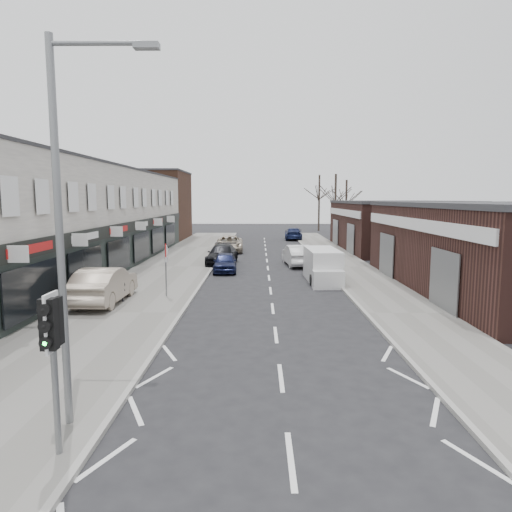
{
  "coord_description": "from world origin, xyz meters",
  "views": [
    {
      "loc": [
        -0.6,
        -10.09,
        4.92
      ],
      "look_at": [
        -0.74,
        8.3,
        2.6
      ],
      "focal_mm": 32.0,
      "sensor_mm": 36.0,
      "label": 1
    }
  ],
  "objects_px": {
    "sedan_on_pavement": "(104,285)",
    "parked_car_left_b": "(222,255)",
    "white_van": "(323,266)",
    "traffic_light": "(52,336)",
    "pedestrian": "(119,285)",
    "street_lamp": "(67,213)",
    "parked_car_right_b": "(303,253)",
    "parked_car_left_a": "(225,262)",
    "warning_sign": "(166,255)",
    "parked_car_right_a": "(297,255)",
    "parked_car_right_c": "(293,234)",
    "parked_car_left_c": "(229,244)"
  },
  "relations": [
    {
      "from": "pedestrian",
      "to": "parked_car_left_c",
      "type": "relative_size",
      "value": 0.3
    },
    {
      "from": "parked_car_left_a",
      "to": "parked_car_right_b",
      "type": "height_order",
      "value": "parked_car_left_a"
    },
    {
      "from": "pedestrian",
      "to": "parked_car_left_b",
      "type": "bearing_deg",
      "value": -93.89
    },
    {
      "from": "white_van",
      "to": "parked_car_right_c",
      "type": "relative_size",
      "value": 1.01
    },
    {
      "from": "white_van",
      "to": "traffic_light",
      "type": "bearing_deg",
      "value": -113.82
    },
    {
      "from": "street_lamp",
      "to": "traffic_light",
      "type": "bearing_deg",
      "value": -84.12
    },
    {
      "from": "parked_car_right_a",
      "to": "sedan_on_pavement",
      "type": "bearing_deg",
      "value": 46.35
    },
    {
      "from": "parked_car_right_b",
      "to": "parked_car_right_c",
      "type": "height_order",
      "value": "parked_car_right_c"
    },
    {
      "from": "sedan_on_pavement",
      "to": "parked_car_left_b",
      "type": "relative_size",
      "value": 1.0
    },
    {
      "from": "parked_car_left_c",
      "to": "warning_sign",
      "type": "bearing_deg",
      "value": -97.2
    },
    {
      "from": "street_lamp",
      "to": "white_van",
      "type": "xyz_separation_m",
      "value": [
        7.7,
        17.6,
        -3.71
      ]
    },
    {
      "from": "white_van",
      "to": "pedestrian",
      "type": "relative_size",
      "value": 3.18
    },
    {
      "from": "pedestrian",
      "to": "sedan_on_pavement",
      "type": "bearing_deg",
      "value": 35.01
    },
    {
      "from": "parked_car_left_a",
      "to": "parked_car_right_c",
      "type": "bearing_deg",
      "value": 72.88
    },
    {
      "from": "sedan_on_pavement",
      "to": "parked_car_right_b",
      "type": "bearing_deg",
      "value": -125.43
    },
    {
      "from": "traffic_light",
      "to": "parked_car_right_a",
      "type": "distance_m",
      "value": 26.23
    },
    {
      "from": "parked_car_left_a",
      "to": "parked_car_right_c",
      "type": "relative_size",
      "value": 0.77
    },
    {
      "from": "street_lamp",
      "to": "parked_car_left_a",
      "type": "distance_m",
      "value": 21.57
    },
    {
      "from": "parked_car_left_b",
      "to": "parked_car_right_c",
      "type": "distance_m",
      "value": 22.05
    },
    {
      "from": "parked_car_left_b",
      "to": "parked_car_left_c",
      "type": "height_order",
      "value": "parked_car_left_c"
    },
    {
      "from": "traffic_light",
      "to": "street_lamp",
      "type": "height_order",
      "value": "street_lamp"
    },
    {
      "from": "traffic_light",
      "to": "parked_car_right_b",
      "type": "relative_size",
      "value": 0.82
    },
    {
      "from": "street_lamp",
      "to": "sedan_on_pavement",
      "type": "xyz_separation_m",
      "value": [
        -3.28,
        11.43,
        -3.66
      ]
    },
    {
      "from": "traffic_light",
      "to": "parked_car_left_b",
      "type": "xyz_separation_m",
      "value": [
        1.0,
        25.9,
        -1.68
      ]
    },
    {
      "from": "warning_sign",
      "to": "parked_car_right_c",
      "type": "relative_size",
      "value": 0.54
    },
    {
      "from": "parked_car_left_a",
      "to": "parked_car_right_b",
      "type": "relative_size",
      "value": 1.01
    },
    {
      "from": "parked_car_left_a",
      "to": "parked_car_left_b",
      "type": "bearing_deg",
      "value": 95.12
    },
    {
      "from": "pedestrian",
      "to": "parked_car_left_a",
      "type": "bearing_deg",
      "value": -101.88
    },
    {
      "from": "parked_car_left_b",
      "to": "parked_car_right_b",
      "type": "xyz_separation_m",
      "value": [
        6.21,
        1.56,
        -0.09
      ]
    },
    {
      "from": "parked_car_right_a",
      "to": "parked_car_right_b",
      "type": "xyz_separation_m",
      "value": [
        0.61,
        2.14,
        -0.13
      ]
    },
    {
      "from": "parked_car_left_a",
      "to": "parked_car_left_b",
      "type": "height_order",
      "value": "parked_car_left_b"
    },
    {
      "from": "street_lamp",
      "to": "parked_car_right_b",
      "type": "height_order",
      "value": "street_lamp"
    },
    {
      "from": "traffic_light",
      "to": "parked_car_right_a",
      "type": "height_order",
      "value": "traffic_light"
    },
    {
      "from": "pedestrian",
      "to": "traffic_light",
      "type": "bearing_deg",
      "value": 114.38
    },
    {
      "from": "warning_sign",
      "to": "parked_car_left_b",
      "type": "xyz_separation_m",
      "value": [
        1.76,
        11.89,
        -1.47
      ]
    },
    {
      "from": "warning_sign",
      "to": "parked_car_left_a",
      "type": "bearing_deg",
      "value": 75.04
    },
    {
      "from": "warning_sign",
      "to": "parked_car_right_a",
      "type": "xyz_separation_m",
      "value": [
        7.36,
        11.31,
        -1.43
      ]
    },
    {
      "from": "street_lamp",
      "to": "parked_car_left_b",
      "type": "xyz_separation_m",
      "value": [
        1.13,
        24.69,
        -3.88
      ]
    },
    {
      "from": "parked_car_left_a",
      "to": "parked_car_right_c",
      "type": "xyz_separation_m",
      "value": [
        6.43,
        24.49,
        0.07
      ]
    },
    {
      "from": "pedestrian",
      "to": "parked_car_right_c",
      "type": "xyz_separation_m",
      "value": [
        10.67,
        33.93,
        -0.19
      ]
    },
    {
      "from": "parked_car_left_b",
      "to": "traffic_light",
      "type": "bearing_deg",
      "value": -89.75
    },
    {
      "from": "street_lamp",
      "to": "white_van",
      "type": "bearing_deg",
      "value": 66.39
    },
    {
      "from": "street_lamp",
      "to": "parked_car_left_a",
      "type": "height_order",
      "value": "street_lamp"
    },
    {
      "from": "traffic_light",
      "to": "parked_car_left_b",
      "type": "bearing_deg",
      "value": 87.79
    },
    {
      "from": "street_lamp",
      "to": "parked_car_right_c",
      "type": "xyz_separation_m",
      "value": [
        8.03,
        45.63,
        -3.9
      ]
    },
    {
      "from": "warning_sign",
      "to": "parked_car_left_a",
      "type": "relative_size",
      "value": 0.71
    },
    {
      "from": "white_van",
      "to": "parked_car_left_c",
      "type": "height_order",
      "value": "white_van"
    },
    {
      "from": "parked_car_left_c",
      "to": "traffic_light",
      "type": "bearing_deg",
      "value": -93.87
    },
    {
      "from": "parked_car_left_c",
      "to": "parked_car_right_b",
      "type": "distance_m",
      "value": 9.06
    },
    {
      "from": "traffic_light",
      "to": "white_van",
      "type": "relative_size",
      "value": 0.62
    }
  ]
}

